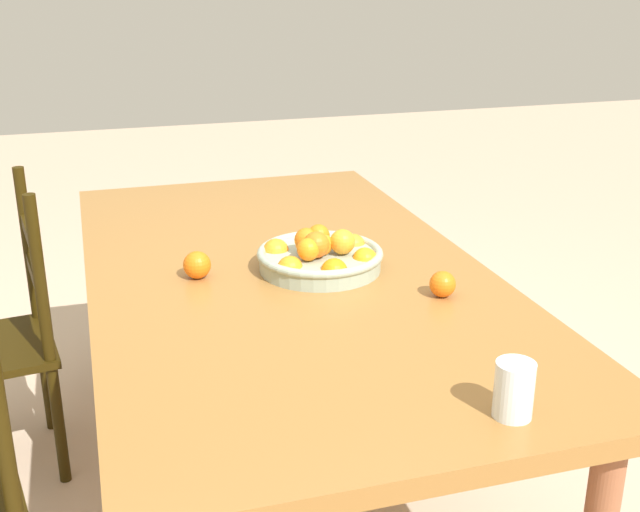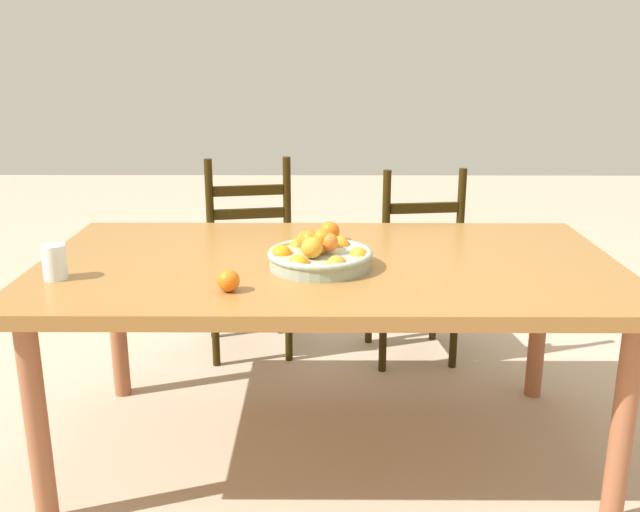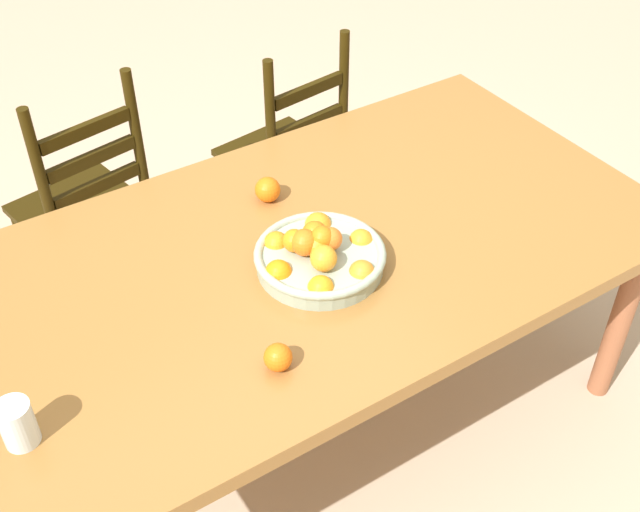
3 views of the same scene
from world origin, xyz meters
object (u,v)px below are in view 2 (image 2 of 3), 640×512
at_px(dining_table, 329,278).
at_px(chair_by_cabinet, 414,273).
at_px(fruit_bowl, 319,254).
at_px(chair_near_window, 249,264).
at_px(orange_loose_0, 229,281).
at_px(orange_loose_1, 330,231).
at_px(drinking_glass, 55,262).

distance_m(dining_table, chair_by_cabinet, 0.95).
bearing_deg(chair_by_cabinet, fruit_bowl, 56.53).
height_order(chair_near_window, orange_loose_0, chair_near_window).
xyz_separation_m(chair_by_cabinet, orange_loose_1, (-0.40, -0.57, 0.35)).
bearing_deg(chair_by_cabinet, chair_near_window, -12.06).
height_order(chair_near_window, orange_loose_1, chair_near_window).
relative_size(dining_table, fruit_bowl, 5.67).
distance_m(fruit_bowl, drinking_glass, 0.85).
relative_size(chair_by_cabinet, orange_loose_1, 12.44).
relative_size(dining_table, chair_near_window, 2.03).
bearing_deg(chair_near_window, drinking_glass, 55.51).
xyz_separation_m(chair_by_cabinet, orange_loose_0, (-0.71, -1.16, 0.35)).
xyz_separation_m(dining_table, orange_loose_0, (-0.30, -0.34, 0.10)).
xyz_separation_m(dining_table, chair_by_cabinet, (0.41, 0.82, -0.25)).
xyz_separation_m(fruit_bowl, drinking_glass, (-0.84, -0.13, 0.01)).
bearing_deg(orange_loose_1, chair_by_cabinet, 54.79).
xyz_separation_m(orange_loose_0, drinking_glass, (-0.57, 0.12, 0.02)).
xyz_separation_m(dining_table, chair_near_window, (-0.38, 0.89, -0.22)).
relative_size(chair_near_window, orange_loose_1, 12.95).
xyz_separation_m(chair_near_window, orange_loose_1, (0.38, -0.63, 0.33)).
height_order(chair_by_cabinet, drinking_glass, chair_by_cabinet).
distance_m(chair_near_window, fruit_bowl, 1.08).
bearing_deg(drinking_glass, chair_near_window, 65.80).
bearing_deg(fruit_bowl, orange_loose_1, 83.57).
height_order(chair_by_cabinet, fruit_bowl, chair_by_cabinet).
distance_m(dining_table, orange_loose_1, 0.27).
relative_size(fruit_bowl, orange_loose_0, 5.16).
bearing_deg(chair_near_window, fruit_bowl, 99.29).
height_order(orange_loose_0, drinking_glass, drinking_glass).
relative_size(chair_by_cabinet, orange_loose_0, 13.83).
bearing_deg(orange_loose_1, orange_loose_0, -117.90).
bearing_deg(dining_table, orange_loose_0, -132.30).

